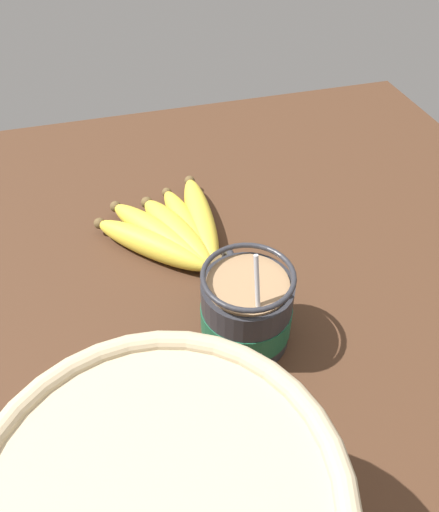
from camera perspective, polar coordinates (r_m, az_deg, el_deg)
The scene contains 3 objects.
table at distance 68.54cm, azimuth 2.69°, elevation -3.44°, with size 98.85×98.85×3.79cm.
coffee_mug at distance 57.07cm, azimuth 3.04°, elevation -6.21°, with size 14.83×10.45×15.08cm.
banana_bunch at distance 71.34cm, azimuth -5.11°, elevation 2.87°, with size 22.54×18.19×4.27cm.
Camera 1 is at (-44.18, 15.67, 51.89)cm, focal length 35.00 mm.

